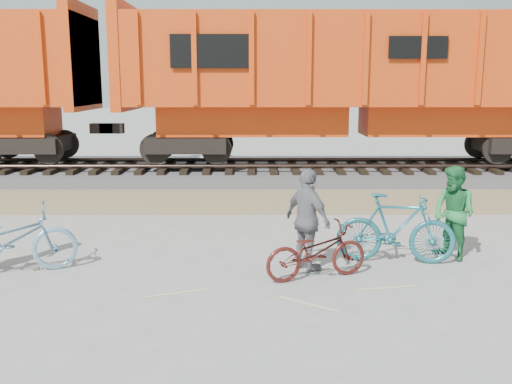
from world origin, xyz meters
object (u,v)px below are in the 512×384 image
person_woman (308,220)px  hopper_car_center (355,79)px  bicycle_maroon (316,251)px  person_man (454,213)px  bicycle_teal (396,228)px  bicycle_blue (8,240)px

person_woman → hopper_car_center: bearing=-50.5°
bicycle_maroon → person_man: 2.59m
bicycle_teal → person_woman: person_woman is taller
hopper_car_center → bicycle_teal: hopper_car_center is taller
bicycle_maroon → person_woman: size_ratio=1.00×
bicycle_blue → person_man: person_man is taller
bicycle_blue → person_woman: (4.60, 0.18, 0.27)m
hopper_car_center → person_woman: bearing=-104.1°
bicycle_teal → person_man: size_ratio=1.22×
hopper_car_center → person_woman: 9.31m
bicycle_maroon → person_man: bearing=-86.7°
person_woman → person_man: bearing=-113.4°
bicycle_blue → person_woman: 4.61m
bicycle_blue → person_man: (7.08, 0.75, 0.25)m
hopper_car_center → bicycle_blue: size_ratio=6.88×
bicycle_teal → person_woman: size_ratio=1.18×
bicycle_teal → person_man: person_man is taller
hopper_car_center → bicycle_maroon: hopper_car_center is taller
bicycle_teal → person_man: (1.00, 0.20, 0.21)m
bicycle_maroon → bicycle_blue: bearing=68.3°
bicycle_maroon → person_woman: person_woman is taller
hopper_car_center → bicycle_blue: hopper_car_center is taller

